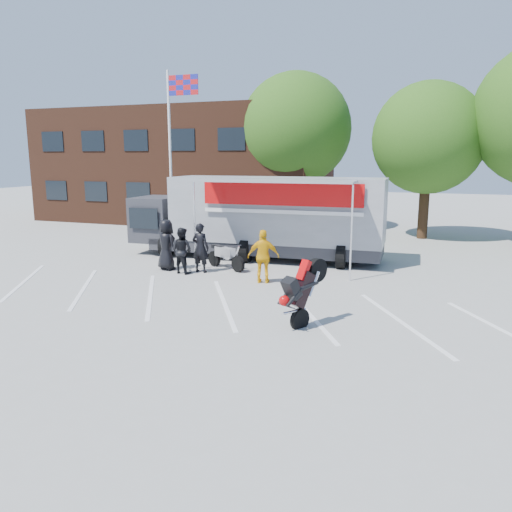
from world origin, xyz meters
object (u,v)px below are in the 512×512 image
Objects in this scene: tree_mid at (428,138)px; stunt_bike_rider at (315,323)px; flagpole at (174,135)px; spectator_hivis at (264,256)px; transporter_truck at (264,258)px; tree_left at (296,129)px; spectator_leather_b at (200,248)px; spectator_leather_a at (166,245)px; spectator_leather_c at (182,250)px; parked_motorcycle at (226,269)px.

tree_mid is 15.73m from stunt_bike_rider.
flagpole reaches higher than spectator_hivis.
transporter_truck is 4.16m from spectator_hivis.
tree_left reaches higher than tree_mid.
spectator_leather_b reaches higher than stunt_bike_rider.
tree_left is 7.10m from tree_mid.
transporter_truck is 3.54m from spectator_leather_b.
flagpole is 7.37m from tree_left.
spectator_hivis is at bearing -43.76° from flagpole.
spectator_leather_a is (-1.49, -11.79, -4.65)m from tree_left.
stunt_bike_rider is (3.82, -7.23, 0.00)m from transporter_truck.
spectator_leather_c is (-7.69, -11.09, -4.13)m from tree_mid.
spectator_leather_a is 1.04× the size of spectator_leather_b.
stunt_bike_rider is 7.68m from spectator_leather_a.
flagpole is 8.53m from parked_motorcycle.
tree_left is 4.94× the size of spectator_hivis.
spectator_leather_a is (-6.48, 4.01, 0.92)m from stunt_bike_rider.
spectator_leather_b is at bearing 169.84° from stunt_bike_rider.
stunt_bike_rider is (-2.01, -14.80, -4.94)m from tree_mid.
spectator_leather_b reaches higher than parked_motorcycle.
transporter_truck reaches higher than stunt_bike_rider.
tree_left is 10.29m from transporter_truck.
spectator_leather_a is at bearing 4.68° from spectator_leather_b.
flagpole is at bearing -156.03° from tree_mid.
spectator_hivis is at bearing -111.62° from tree_mid.
tree_mid is at bearing -125.26° from spectator_hivis.
tree_left is at bearing 171.87° from tree_mid.
spectator_leather_c reaches higher than stunt_bike_rider.
tree_left is 13.00m from spectator_leather_c.
spectator_leather_c is 0.93× the size of spectator_hivis.
stunt_bike_rider is at bearing 144.75° from spectator_leather_b.
spectator_leather_c is (-5.68, 3.72, 0.81)m from stunt_bike_rider.
tree_mid reaches higher than spectator_hivis.
parked_motorcycle is 1.07× the size of spectator_leather_a.
tree_mid reaches higher than transporter_truck.
spectator_leather_b is (-0.13, -11.75, -4.68)m from tree_left.
spectator_leather_c is at bearing -93.28° from tree_left.
flagpole is 7.84m from transporter_truck.
transporter_truck is at bearing -127.60° from tree_mid.
spectator_leather_b is (1.35, 0.04, -0.04)m from spectator_leather_a.
tree_left is 5.31× the size of spectator_leather_c.
tree_left is 13.51m from spectator_hivis.
tree_mid is (11.24, 5.00, -0.11)m from flagpole.
tree_mid is at bearing -113.99° from spectator_leather_c.
tree_mid is 4.23× the size of stunt_bike_rider.
transporter_truck is (1.17, -8.57, -5.57)m from tree_left.
flagpole reaches higher than transporter_truck.
spectator_leather_a is 4.01m from spectator_hivis.
spectator_leather_a is (-2.65, -3.21, 0.92)m from transporter_truck.
tree_mid reaches higher than stunt_bike_rider.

